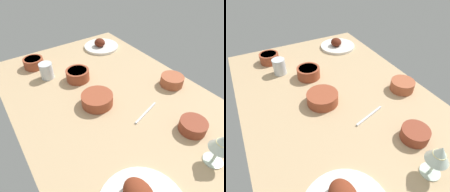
# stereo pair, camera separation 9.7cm
# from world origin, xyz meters

# --- Properties ---
(dining_table) EXTENTS (1.40, 0.90, 0.04)m
(dining_table) POSITION_xyz_m (0.00, 0.00, 0.02)
(dining_table) COLOR tan
(dining_table) RESTS_ON ground
(plate_near_viewer) EXTENTS (0.24, 0.24, 0.07)m
(plate_near_viewer) POSITION_xyz_m (0.50, -0.25, 0.06)
(plate_near_viewer) COLOR silver
(plate_near_viewer) RESTS_ON dining_table
(bowl_onions) EXTENTS (0.15, 0.15, 0.05)m
(bowl_onions) POSITION_xyz_m (0.01, 0.08, 0.07)
(bowl_onions) COLOR brown
(bowl_onions) RESTS_ON dining_table
(bowl_cream) EXTENTS (0.11, 0.11, 0.05)m
(bowl_cream) POSITION_xyz_m (-0.35, -0.16, 0.07)
(bowl_cream) COLOR brown
(bowl_cream) RESTS_ON dining_table
(bowl_sauce) EXTENTS (0.13, 0.13, 0.06)m
(bowl_sauce) POSITION_xyz_m (0.25, 0.06, 0.07)
(bowl_sauce) COLOR brown
(bowl_sauce) RESTS_ON dining_table
(bowl_pasta) EXTENTS (0.12, 0.12, 0.05)m
(bowl_pasta) POSITION_xyz_m (-0.08, -0.33, 0.07)
(bowl_pasta) COLOR #A35133
(bowl_pasta) RESTS_ON dining_table
(bowl_potatoes) EXTENTS (0.12, 0.12, 0.06)m
(bowl_potatoes) POSITION_xyz_m (0.51, 0.22, 0.07)
(bowl_potatoes) COLOR brown
(bowl_potatoes) RESTS_ON dining_table
(wine_glass) EXTENTS (0.08, 0.08, 0.14)m
(wine_glass) POSITION_xyz_m (-0.49, -0.10, 0.14)
(wine_glass) COLOR silver
(wine_glass) RESTS_ON dining_table
(water_tumbler) EXTENTS (0.07, 0.07, 0.09)m
(water_tumbler) POSITION_xyz_m (0.36, 0.19, 0.08)
(water_tumbler) COLOR silver
(water_tumbler) RESTS_ON dining_table
(fork_loose) EXTENTS (0.06, 0.16, 0.01)m
(fork_loose) POSITION_xyz_m (-0.17, -0.07, 0.04)
(fork_loose) COLOR silver
(fork_loose) RESTS_ON dining_table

